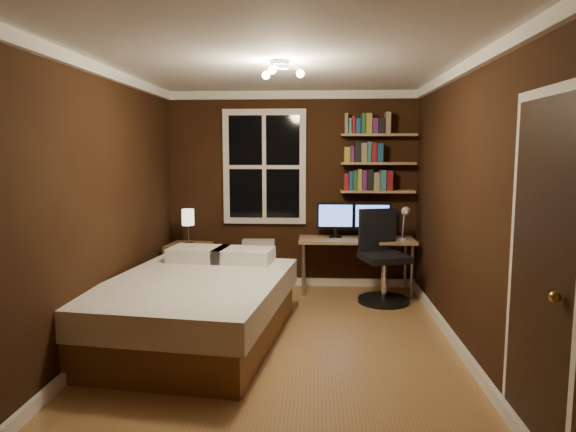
# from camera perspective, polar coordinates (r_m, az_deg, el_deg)

# --- Properties ---
(floor) EXTENTS (4.20, 4.20, 0.00)m
(floor) POSITION_cam_1_polar(r_m,az_deg,el_deg) (4.83, -0.80, -14.00)
(floor) COLOR #95653B
(floor) RESTS_ON ground
(wall_back) EXTENTS (3.20, 0.04, 2.50)m
(wall_back) POSITION_cam_1_polar(r_m,az_deg,el_deg) (6.62, 0.43, 2.88)
(wall_back) COLOR black
(wall_back) RESTS_ON ground
(wall_left) EXTENTS (0.04, 4.20, 2.50)m
(wall_left) POSITION_cam_1_polar(r_m,az_deg,el_deg) (4.91, -19.80, 0.95)
(wall_left) COLOR black
(wall_left) RESTS_ON ground
(wall_right) EXTENTS (0.04, 4.20, 2.50)m
(wall_right) POSITION_cam_1_polar(r_m,az_deg,el_deg) (4.70, 19.01, 0.73)
(wall_right) COLOR black
(wall_right) RESTS_ON ground
(ceiling) EXTENTS (3.20, 4.20, 0.02)m
(ceiling) POSITION_cam_1_polar(r_m,az_deg,el_deg) (4.57, -0.86, 16.67)
(ceiling) COLOR white
(ceiling) RESTS_ON wall_back
(window) EXTENTS (1.06, 0.06, 1.46)m
(window) POSITION_cam_1_polar(r_m,az_deg,el_deg) (6.60, -2.63, 5.46)
(window) COLOR white
(window) RESTS_ON wall_back
(door) EXTENTS (0.03, 0.82, 2.05)m
(door) POSITION_cam_1_polar(r_m,az_deg,el_deg) (3.29, 26.05, -6.22)
(door) COLOR black
(door) RESTS_ON ground
(door_knob) EXTENTS (0.06, 0.06, 0.06)m
(door_knob) POSITION_cam_1_polar(r_m,az_deg,el_deg) (3.01, 27.54, -7.98)
(door_knob) COLOR #B69432
(door_knob) RESTS_ON door
(ceiling_fixture) EXTENTS (0.44, 0.44, 0.18)m
(ceiling_fixture) POSITION_cam_1_polar(r_m,az_deg,el_deg) (4.46, -0.95, 15.62)
(ceiling_fixture) COLOR beige
(ceiling_fixture) RESTS_ON ceiling
(bookshelf_lower) EXTENTS (0.92, 0.22, 0.03)m
(bookshelf_lower) POSITION_cam_1_polar(r_m,az_deg,el_deg) (6.54, 9.89, 2.72)
(bookshelf_lower) COLOR #A4794F
(bookshelf_lower) RESTS_ON wall_back
(books_row_lower) EXTENTS (0.54, 0.16, 0.23)m
(books_row_lower) POSITION_cam_1_polar(r_m,az_deg,el_deg) (6.53, 9.91, 3.85)
(books_row_lower) COLOR maroon
(books_row_lower) RESTS_ON bookshelf_lower
(bookshelf_middle) EXTENTS (0.92, 0.22, 0.03)m
(bookshelf_middle) POSITION_cam_1_polar(r_m,az_deg,el_deg) (6.52, 9.95, 5.78)
(bookshelf_middle) COLOR #A4794F
(bookshelf_middle) RESTS_ON wall_back
(books_row_middle) EXTENTS (0.42, 0.16, 0.23)m
(books_row_middle) POSITION_cam_1_polar(r_m,az_deg,el_deg) (6.52, 9.98, 6.93)
(books_row_middle) COLOR navy
(books_row_middle) RESTS_ON bookshelf_middle
(bookshelf_upper) EXTENTS (0.92, 0.22, 0.03)m
(bookshelf_upper) POSITION_cam_1_polar(r_m,az_deg,el_deg) (6.52, 10.02, 8.86)
(bookshelf_upper) COLOR #A4794F
(bookshelf_upper) RESTS_ON wall_back
(books_row_upper) EXTENTS (0.54, 0.16, 0.23)m
(books_row_upper) POSITION_cam_1_polar(r_m,az_deg,el_deg) (6.53, 10.05, 10.00)
(books_row_upper) COLOR #235336
(books_row_upper) RESTS_ON bookshelf_upper
(bed) EXTENTS (1.81, 2.33, 0.73)m
(bed) POSITION_cam_1_polar(r_m,az_deg,el_deg) (4.90, -10.22, -9.98)
(bed) COLOR brown
(bed) RESTS_ON ground
(nightstand) EXTENTS (0.54, 0.54, 0.61)m
(nightstand) POSITION_cam_1_polar(r_m,az_deg,el_deg) (6.54, -10.92, -5.70)
(nightstand) COLOR brown
(nightstand) RESTS_ON ground
(bedside_lamp) EXTENTS (0.15, 0.15, 0.43)m
(bedside_lamp) POSITION_cam_1_polar(r_m,az_deg,el_deg) (6.44, -11.03, -1.17)
(bedside_lamp) COLOR beige
(bedside_lamp) RESTS_ON nightstand
(radiator) EXTENTS (0.41, 0.14, 0.62)m
(radiator) POSITION_cam_1_polar(r_m,az_deg,el_deg) (6.68, -3.27, -5.25)
(radiator) COLOR silver
(radiator) RESTS_ON ground
(desk) EXTENTS (1.42, 0.53, 0.68)m
(desk) POSITION_cam_1_polar(r_m,az_deg,el_deg) (6.43, 7.60, -3.04)
(desk) COLOR #A4794F
(desk) RESTS_ON ground
(monitor_left) EXTENTS (0.46, 0.12, 0.44)m
(monitor_left) POSITION_cam_1_polar(r_m,az_deg,el_deg) (6.44, 5.29, -0.46)
(monitor_left) COLOR black
(monitor_left) RESTS_ON desk
(monitor_right) EXTENTS (0.46, 0.12, 0.44)m
(monitor_right) POSITION_cam_1_polar(r_m,az_deg,el_deg) (6.47, 9.32, -0.48)
(monitor_right) COLOR black
(monitor_right) RESTS_ON desk
(desk_lamp) EXTENTS (0.14, 0.32, 0.44)m
(desk_lamp) POSITION_cam_1_polar(r_m,az_deg,el_deg) (6.32, 12.81, -0.74)
(desk_lamp) COLOR silver
(desk_lamp) RESTS_ON desk
(office_chair) EXTENTS (0.60, 0.60, 1.08)m
(office_chair) POSITION_cam_1_polar(r_m,az_deg,el_deg) (6.11, 10.43, -5.50)
(office_chair) COLOR black
(office_chair) RESTS_ON ground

